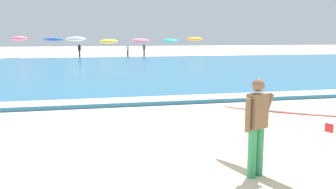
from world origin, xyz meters
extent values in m
plane|color=beige|center=(0.00, 0.00, 0.00)|extent=(160.00, 160.00, 0.00)
cube|color=teal|center=(0.00, 19.96, 0.07)|extent=(120.00, 28.00, 0.14)
cube|color=white|center=(0.00, 6.56, 0.15)|extent=(120.00, 1.11, 0.01)
cylinder|color=#338E56|center=(3.26, -0.82, 0.44)|extent=(0.15, 0.15, 0.88)
cylinder|color=#338E56|center=(3.43, -0.75, 0.44)|extent=(0.15, 0.15, 0.88)
cube|color=brown|center=(3.34, -0.79, 1.18)|extent=(0.40, 0.33, 0.60)
sphere|color=brown|center=(3.34, -0.79, 1.62)|extent=(0.22, 0.22, 0.22)
cylinder|color=brown|center=(3.13, -0.87, 1.13)|extent=(0.10, 0.10, 0.58)
cylinder|color=brown|center=(3.58, -0.66, 1.20)|extent=(0.33, 0.21, 0.51)
ellipsoid|color=white|center=(3.81, -0.59, 1.13)|extent=(1.23, 2.47, 0.34)
ellipsoid|color=red|center=(3.81, -0.59, 1.11)|extent=(1.29, 2.57, 0.31)
cube|color=red|center=(4.20, -1.54, 1.01)|extent=(0.07, 0.14, 0.14)
cylinder|color=beige|center=(-6.68, 37.51, 1.04)|extent=(0.05, 0.05, 2.07)
ellipsoid|color=pink|center=(-6.68, 37.51, 2.15)|extent=(1.71, 1.71, 0.54)
cylinder|color=beige|center=(-2.85, 35.95, 0.98)|extent=(0.05, 0.05, 1.96)
ellipsoid|color=blue|center=(-2.85, 35.95, 2.03)|extent=(2.17, 2.20, 0.63)
cylinder|color=beige|center=(-0.45, 35.78, 1.00)|extent=(0.05, 0.05, 2.01)
ellipsoid|color=white|center=(-0.45, 35.78, 2.09)|extent=(2.19, 2.21, 0.60)
cylinder|color=beige|center=(3.18, 36.07, 0.87)|extent=(0.05, 0.05, 1.74)
ellipsoid|color=yellow|center=(3.18, 36.07, 1.81)|extent=(2.13, 2.13, 0.48)
cylinder|color=beige|center=(6.79, 35.91, 0.92)|extent=(0.05, 0.05, 1.84)
ellipsoid|color=pink|center=(6.79, 35.91, 1.91)|extent=(2.02, 2.04, 0.55)
cylinder|color=beige|center=(10.55, 36.27, 0.91)|extent=(0.05, 0.05, 1.83)
ellipsoid|color=#19ADB2|center=(10.55, 36.27, 1.88)|extent=(1.96, 1.98, 0.53)
cylinder|color=beige|center=(13.78, 36.94, 1.00)|extent=(0.05, 0.05, 1.99)
ellipsoid|color=#F4A31E|center=(13.78, 36.94, 2.06)|extent=(2.01, 2.02, 0.48)
cylinder|color=#383842|center=(-0.10, 34.63, 0.42)|extent=(0.20, 0.20, 0.84)
cube|color=black|center=(-0.10, 34.63, 1.11)|extent=(0.32, 0.20, 0.54)
sphere|color=#9E7051|center=(-0.10, 34.63, 1.48)|extent=(0.20, 0.20, 0.20)
cylinder|color=#383842|center=(7.33, 36.30, 0.42)|extent=(0.20, 0.20, 0.84)
cube|color=#2D4CA5|center=(7.33, 36.30, 1.11)|extent=(0.32, 0.20, 0.54)
sphere|color=beige|center=(7.33, 36.30, 1.48)|extent=(0.20, 0.20, 0.20)
cylinder|color=#383842|center=(5.25, 35.07, 0.42)|extent=(0.20, 0.20, 0.84)
cube|color=white|center=(5.25, 35.07, 1.11)|extent=(0.32, 0.20, 0.54)
sphere|color=beige|center=(5.25, 35.07, 1.48)|extent=(0.20, 0.20, 0.20)
camera|label=1|loc=(0.50, -6.36, 2.45)|focal=38.65mm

